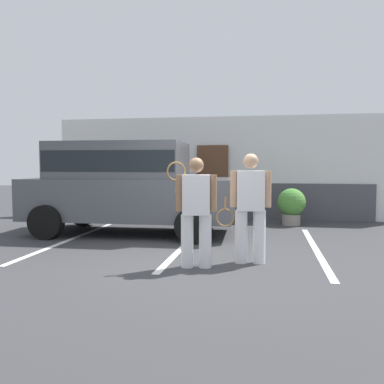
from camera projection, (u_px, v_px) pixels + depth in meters
ground_plane at (185, 263)px, 6.38m from camera, size 40.00×40.00×0.00m
parking_stripe_0 at (69, 240)px, 8.35m from camera, size 0.12×4.40×0.01m
parking_stripe_1 at (186, 244)px, 7.91m from camera, size 0.12×4.40×0.01m
parking_stripe_2 at (315, 249)px, 7.46m from camera, size 0.12×4.40×0.01m
house_frontage at (222, 171)px, 11.75m from camera, size 9.92×0.40×2.92m
parked_suv at (126, 183)px, 9.09m from camera, size 4.66×2.29×2.05m
tennis_player_man at (196, 210)px, 6.10m from camera, size 0.76×0.31×1.67m
tennis_player_woman at (250, 207)px, 6.36m from camera, size 0.90×0.30×1.73m
potted_plant_by_porch at (291, 205)px, 10.34m from camera, size 0.72×0.72×0.94m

